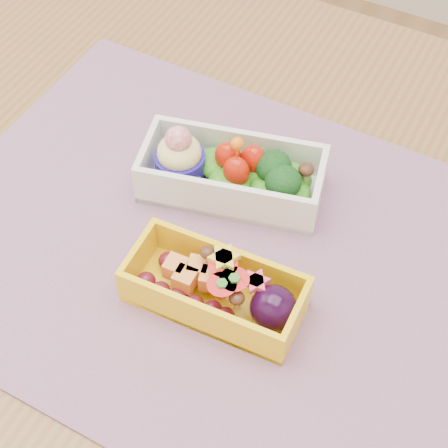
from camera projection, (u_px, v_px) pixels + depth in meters
The scene contains 4 objects.
table at pixel (251, 292), 0.81m from camera, with size 1.20×0.80×0.75m.
placemat at pixel (215, 249), 0.73m from camera, with size 0.57×0.44×0.00m, color #A47193.
bento_white at pixel (231, 173), 0.75m from camera, with size 0.20×0.12×0.08m.
bento_yellow at pixel (218, 289), 0.67m from camera, with size 0.17×0.08×0.05m.
Camera 1 is at (0.18, -0.41, 1.34)m, focal length 58.90 mm.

